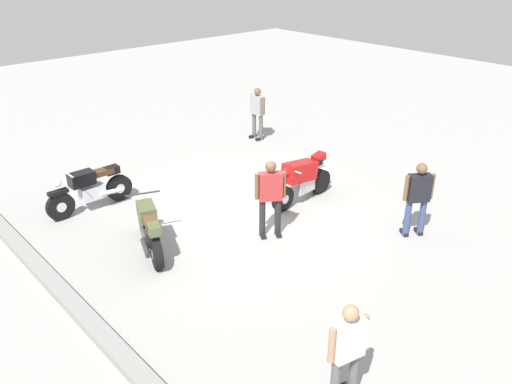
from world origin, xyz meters
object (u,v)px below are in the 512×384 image
Objects in this scene: motorcycle_red_sportbike at (302,178)px; motorcycle_olive_vintage at (149,229)px; person_in_white_shirt at (347,350)px; person_in_red_shirt at (270,194)px; motorcycle_black_cruiser at (90,189)px; person_in_black_shirt at (418,196)px; person_in_gray_shirt at (257,110)px.

motorcycle_red_sportbike reaches higher than motorcycle_olive_vintage.
person_in_white_shirt reaches higher than motorcycle_olive_vintage.
motorcycle_black_cruiser is at bearing -115.51° from person_in_red_shirt.
motorcycle_olive_vintage is at bearing 87.53° from person_in_black_shirt.
person_in_white_shirt is at bearing 54.81° from person_in_gray_shirt.
motorcycle_black_cruiser is 7.22m from person_in_black_shirt.
person_in_black_shirt is at bearing 128.02° from motorcycle_black_cruiser.
person_in_black_shirt is 1.01× the size of person_in_gray_shirt.
person_in_gray_shirt is (4.65, -3.84, -0.05)m from person_in_red_shirt.
person_in_black_shirt reaches higher than motorcycle_black_cruiser.
motorcycle_olive_vintage is 5.48m from person_in_black_shirt.
person_in_white_shirt is at bearing -160.36° from motorcycle_olive_vintage.
motorcycle_red_sportbike is 4.89m from motorcycle_black_cruiser.
person_in_red_shirt reaches higher than person_in_white_shirt.
motorcycle_red_sportbike is 1.21× the size of person_in_gray_shirt.
motorcycle_red_sportbike is 1.16× the size of person_in_red_shirt.
motorcycle_red_sportbike reaches higher than motorcycle_black_cruiser.
person_in_gray_shirt is at bearing -23.75° from person_in_white_shirt.
motorcycle_olive_vintage is 1.14× the size of person_in_black_shirt.
person_in_gray_shirt is (3.50, -6.06, 0.43)m from motorcycle_olive_vintage.
person_in_white_shirt is 0.94× the size of person_in_red_shirt.
person_in_white_shirt is 0.98× the size of person_in_gray_shirt.
motorcycle_red_sportbike is 1.04× the size of motorcycle_olive_vintage.
person_in_red_shirt is (-3.61, -2.25, 0.44)m from motorcycle_black_cruiser.
motorcycle_olive_vintage is 7.01m from person_in_gray_shirt.
motorcycle_red_sportbike is 4.55m from person_in_gray_shirt.
person_in_black_shirt reaches higher than motorcycle_red_sportbike.
motorcycle_olive_vintage is 1.19× the size of person_in_white_shirt.
motorcycle_black_cruiser is 1.32× the size of person_in_white_shirt.
person_in_white_shirt is at bearing 45.18° from motorcycle_red_sportbike.
person_in_black_shirt is at bearing 98.36° from motorcycle_red_sportbike.
person_in_black_shirt is (-3.18, -4.44, 0.44)m from motorcycle_olive_vintage.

